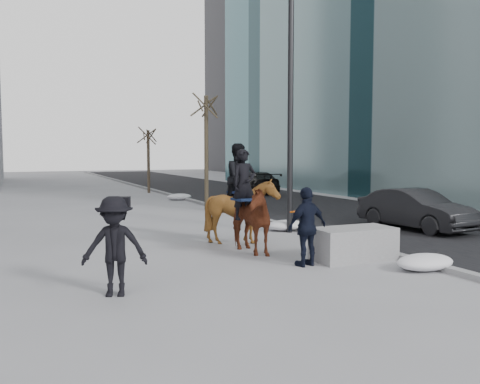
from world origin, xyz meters
name	(u,v)px	position (x,y,z in m)	size (l,w,h in m)	color
ground	(261,259)	(0.00, 0.00, 0.00)	(120.00, 120.00, 0.00)	gray
road	(299,205)	(7.00, 10.00, 0.01)	(8.00, 90.00, 0.01)	black
curb	(220,208)	(3.00, 10.00, 0.06)	(0.25, 90.00, 0.12)	gray
planter	(353,244)	(1.92, -0.98, 0.38)	(1.90, 0.95, 0.76)	gray
car_near	(415,209)	(6.64, 2.04, 0.66)	(1.40, 4.00, 1.32)	black
car_far	(255,182)	(8.26, 17.28, 0.66)	(1.85, 4.56, 1.32)	black
tree_near	(206,147)	(2.40, 10.07, 2.74)	(1.20, 1.20, 5.47)	#342A1E
tree_far	(148,158)	(2.40, 20.24, 2.14)	(1.20, 1.20, 4.28)	#3B2B22
mounted_left	(246,214)	(0.00, 0.83, 0.96)	(1.07, 2.07, 2.59)	#471E0E
mounted_right	(241,204)	(0.40, 1.99, 1.10)	(1.84, 1.96, 2.75)	#503010
feeder	(307,227)	(0.60, -1.07, 0.88)	(1.08, 0.93, 1.75)	black
camera_crew	(115,246)	(-3.70, -1.69, 0.89)	(1.29, 1.00, 1.75)	black
lamppost	(288,72)	(2.60, 3.32, 4.99)	(0.25, 1.74, 9.09)	black
snow_piles	(263,219)	(2.70, 5.20, 0.17)	(1.35, 18.26, 0.34)	silver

